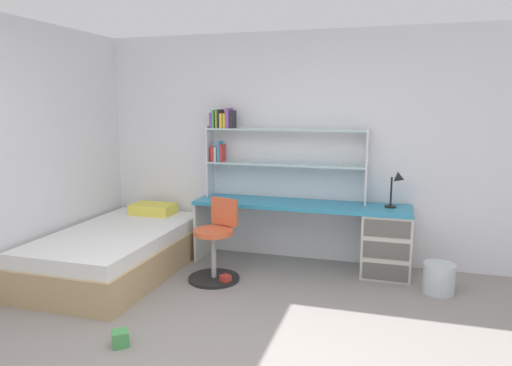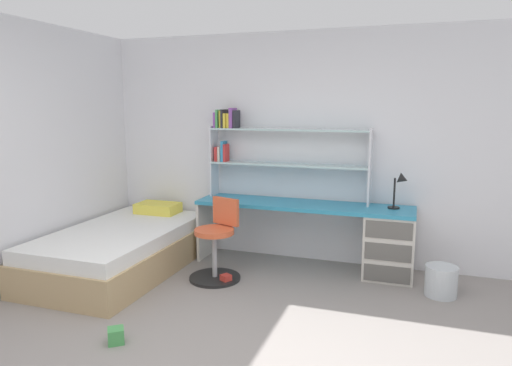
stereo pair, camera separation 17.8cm
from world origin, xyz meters
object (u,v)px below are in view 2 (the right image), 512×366
waste_bin (441,281)px  toy_block_green_2 (116,336)px  desk (361,235)px  toy_block_red_0 (226,279)px  desk_lamp (401,185)px  bookshelf_hutch (268,145)px  swivel_chair (216,247)px  bed_platform (122,249)px

waste_bin → toy_block_green_2: waste_bin is taller
desk → toy_block_red_0: bearing=-149.3°
desk_lamp → waste_bin: 1.00m
desk → toy_block_green_2: (-1.55, -2.09, -0.35)m
desk_lamp → toy_block_red_0: bearing=-154.5°
bookshelf_hutch → swivel_chair: size_ratio=2.20×
swivel_chair → waste_bin: size_ratio=2.80×
bookshelf_hutch → bed_platform: bookshelf_hutch is taller
toy_block_red_0 → toy_block_green_2: (-0.32, -1.36, 0.01)m
bookshelf_hutch → bed_platform: 1.95m
bookshelf_hutch → desk_lamp: size_ratio=4.70×
bed_platform → toy_block_green_2: size_ratio=17.62×
desk_lamp → waste_bin: size_ratio=1.31×
bookshelf_hutch → waste_bin: bearing=-15.4°
desk → waste_bin: desk is taller
bed_platform → toy_block_red_0: 1.21m
waste_bin → toy_block_green_2: bearing=-143.5°
bookshelf_hutch → swivel_chair: bearing=-111.1°
desk → desk_lamp: 0.66m
swivel_chair → toy_block_red_0: size_ratio=9.16×
swivel_chair → waste_bin: bearing=7.3°
desk → toy_block_green_2: bearing=-126.7°
bed_platform → toy_block_green_2: bed_platform is taller
toy_block_red_0 → toy_block_green_2: size_ratio=0.77×
desk → desk_lamp: (0.37, 0.03, 0.55)m
toy_block_green_2 → bed_platform: bearing=123.0°
bookshelf_hutch → desk_lamp: bookshelf_hutch is taller
waste_bin → toy_block_green_2: size_ratio=2.52×
bookshelf_hutch → swivel_chair: (-0.30, -0.78, -0.98)m
waste_bin → toy_block_red_0: waste_bin is taller
waste_bin → toy_block_red_0: 2.04m
swivel_chair → bed_platform: (-1.05, -0.11, -0.10)m
toy_block_red_0 → waste_bin: bearing=10.4°
desk_lamp → toy_block_green_2: (-1.92, -2.12, -0.90)m
swivel_chair → bed_platform: size_ratio=0.40×
swivel_chair → desk_lamp: bearing=21.0°
toy_block_green_2 → desk_lamp: bearing=47.8°
bed_platform → waste_bin: (3.20, 0.38, -0.09)m
desk_lamp → toy_block_red_0: size_ratio=4.29×
bed_platform → toy_block_red_0: (1.19, 0.01, -0.19)m
swivel_chair → toy_block_green_2: bearing=-97.2°
waste_bin → toy_block_red_0: bearing=-169.6°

